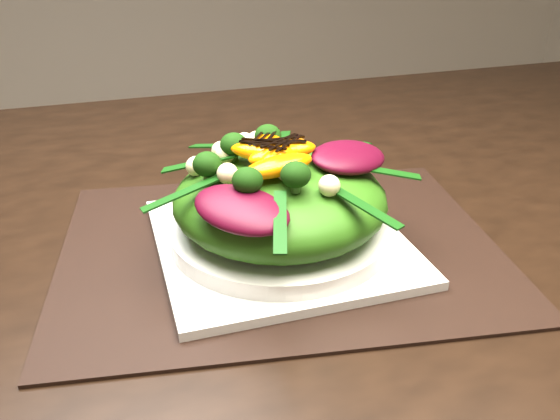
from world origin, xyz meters
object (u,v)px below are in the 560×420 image
object	(u,v)px
lettuce_mound	(280,199)
placemat	(280,246)
plate_base	(280,241)
orange_segment	(268,150)
dining_table	(370,188)
salad_bowl	(280,230)

from	to	relation	value
lettuce_mound	placemat	bearing A→B (deg)	-135.00
placemat	plate_base	size ratio (longest dim) A/B	1.81
plate_base	lettuce_mound	world-z (taller)	lettuce_mound
placemat	orange_segment	bearing A→B (deg)	116.91
dining_table	plate_base	distance (m)	0.23
plate_base	salad_bowl	xyz separation A→B (m)	(-0.00, -0.00, 0.01)
plate_base	salad_bowl	distance (m)	0.01
dining_table	lettuce_mound	bearing A→B (deg)	-140.33
salad_bowl	lettuce_mound	bearing A→B (deg)	45.00
placemat	lettuce_mound	size ratio (longest dim) A/B	2.08
dining_table	salad_bowl	bearing A→B (deg)	-140.33
placemat	salad_bowl	world-z (taller)	salad_bowl
lettuce_mound	orange_segment	bearing A→B (deg)	116.91
salad_bowl	plate_base	bearing A→B (deg)	45.00
dining_table	salad_bowl	distance (m)	0.23
placemat	salad_bowl	distance (m)	0.02
salad_bowl	lettuce_mound	distance (m)	0.04
dining_table	lettuce_mound	distance (m)	0.24
lettuce_mound	orange_segment	xyz separation A→B (m)	(-0.01, 0.02, 0.05)
placemat	plate_base	distance (m)	0.01
dining_table	salad_bowl	xyz separation A→B (m)	(-0.17, -0.14, 0.04)
plate_base	salad_bowl	bearing A→B (deg)	-135.00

